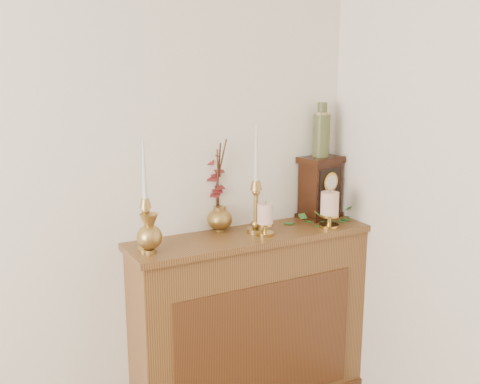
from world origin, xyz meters
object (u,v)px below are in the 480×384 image
candlestick_left (146,216)px  ginger_jar (216,189)px  bud_vase (150,234)px  ceramic_vase (322,133)px  mantel_clock (320,188)px  candlestick_center (256,198)px

candlestick_left → ginger_jar: bearing=22.0°
bud_vase → ceramic_vase: bearing=8.6°
candlestick_left → mantel_clock: candlestick_left is taller
bud_vase → ginger_jar: 0.48m
bud_vase → ginger_jar: size_ratio=0.39×
bud_vase → mantel_clock: size_ratio=0.54×
candlestick_left → mantel_clock: size_ratio=1.48×
candlestick_center → ginger_jar: (-0.14, 0.14, 0.03)m
candlestick_center → ceramic_vase: size_ratio=1.87×
candlestick_left → bud_vase: (0.00, -0.03, -0.07)m
candlestick_left → ceramic_vase: size_ratio=1.72×
ginger_jar → ceramic_vase: ceramic_vase is taller
candlestick_center → ginger_jar: size_ratio=1.15×
bud_vase → ginger_jar: (0.41, 0.20, 0.12)m
ceramic_vase → mantel_clock: bearing=-77.6°
candlestick_left → ginger_jar: (0.42, 0.17, 0.05)m
candlestick_left → bud_vase: candlestick_left is taller
bud_vase → ginger_jar: bearing=25.9°
candlestick_left → bud_vase: size_ratio=2.74×
bud_vase → ceramic_vase: (1.00, 0.15, 0.37)m
candlestick_center → bud_vase: (-0.56, -0.06, -0.09)m
ceramic_vase → bud_vase: bearing=-171.4°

